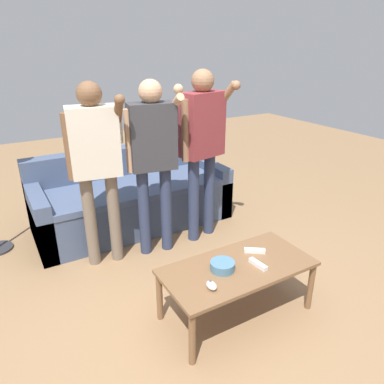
# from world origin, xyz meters

# --- Properties ---
(ground_plane) EXTENTS (12.00, 12.00, 0.00)m
(ground_plane) POSITION_xyz_m (0.00, 0.00, 0.00)
(ground_plane) COLOR #93704C
(couch) EXTENTS (2.03, 0.86, 0.78)m
(couch) POSITION_xyz_m (0.12, 1.57, 0.28)
(couch) COLOR #475675
(couch) RESTS_ON ground
(coffee_table) EXTENTS (1.07, 0.52, 0.41)m
(coffee_table) POSITION_xyz_m (0.23, -0.18, 0.36)
(coffee_table) COLOR brown
(coffee_table) RESTS_ON ground
(snack_bowl) EXTENTS (0.17, 0.17, 0.06)m
(snack_bowl) POSITION_xyz_m (0.11, -0.16, 0.44)
(snack_bowl) COLOR teal
(snack_bowl) RESTS_ON coffee_table
(game_remote_nunchuk) EXTENTS (0.06, 0.09, 0.05)m
(game_remote_nunchuk) POSITION_xyz_m (-0.07, -0.29, 0.43)
(game_remote_nunchuk) COLOR white
(game_remote_nunchuk) RESTS_ON coffee_table
(player_left) EXTENTS (0.46, 0.40, 1.58)m
(player_left) POSITION_xyz_m (-0.37, 0.98, 0.99)
(player_left) COLOR #756656
(player_left) RESTS_ON ground
(player_center) EXTENTS (0.46, 0.37, 1.57)m
(player_center) POSITION_xyz_m (0.11, 0.91, 0.99)
(player_center) COLOR #2D3856
(player_center) RESTS_ON ground
(player_right) EXTENTS (0.52, 0.35, 1.63)m
(player_right) POSITION_xyz_m (0.62, 0.94, 1.03)
(player_right) COLOR #2D3856
(player_right) RESTS_ON ground
(game_remote_wand_near) EXTENTS (0.05, 0.15, 0.03)m
(game_remote_wand_near) POSITION_xyz_m (0.35, -0.25, 0.42)
(game_remote_wand_near) COLOR white
(game_remote_wand_near) RESTS_ON coffee_table
(game_remote_wand_far) EXTENTS (0.15, 0.12, 0.03)m
(game_remote_wand_far) POSITION_xyz_m (0.44, -0.10, 0.42)
(game_remote_wand_far) COLOR white
(game_remote_wand_far) RESTS_ON coffee_table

